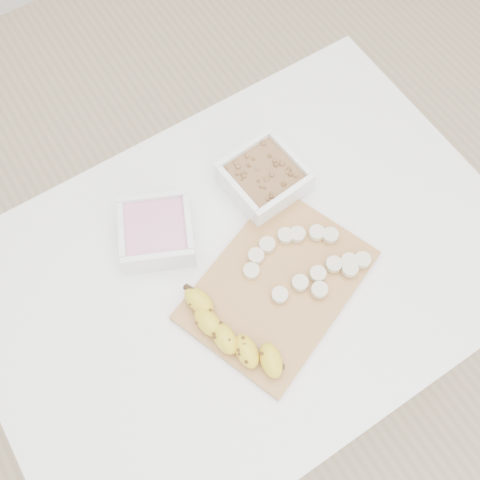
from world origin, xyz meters
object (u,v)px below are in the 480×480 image
bowl_granola (264,178)px  cutting_board (278,285)px  table (248,282)px  banana (234,335)px  bowl_yogurt (157,232)px

bowl_granola → cutting_board: (-0.09, -0.19, -0.03)m
table → banana: bearing=-133.6°
bowl_yogurt → bowl_granola: bearing=-3.2°
cutting_board → banana: bearing=-161.6°
cutting_board → table: bearing=109.0°
table → bowl_yogurt: bowl_yogurt is taller
bowl_granola → banana: bearing=-133.2°
bowl_yogurt → cutting_board: 0.24m
table → banana: size_ratio=4.70×
table → bowl_granola: (0.12, 0.13, 0.13)m
table → bowl_granola: bowl_granola is taller
table → bowl_granola: bearing=47.1°
table → cutting_board: bearing=-71.0°
bowl_yogurt → bowl_granola: (0.23, -0.01, 0.00)m
table → cutting_board: 0.12m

